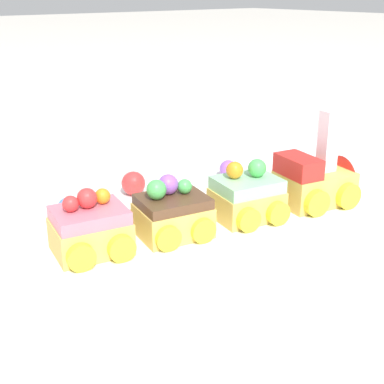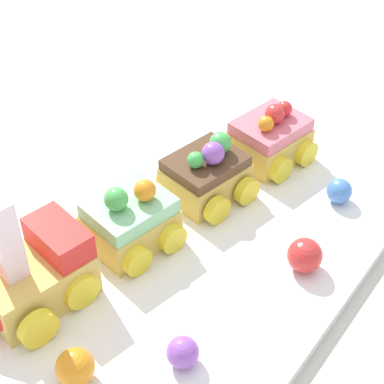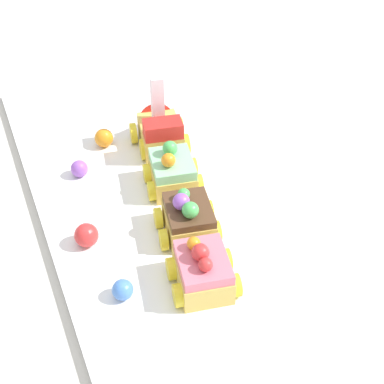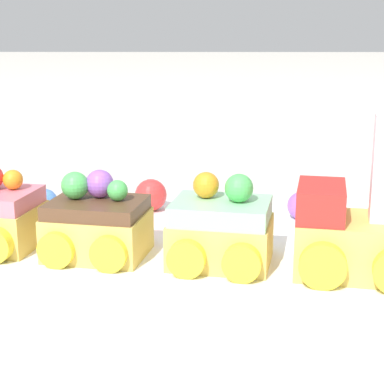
% 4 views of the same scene
% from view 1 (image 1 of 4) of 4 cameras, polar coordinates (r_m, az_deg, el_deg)
% --- Properties ---
extents(ground_plane, '(10.00, 10.00, 0.00)m').
position_cam_1_polar(ground_plane, '(0.62, 3.09, -3.84)').
color(ground_plane, beige).
extents(display_board, '(0.77, 0.34, 0.01)m').
position_cam_1_polar(display_board, '(0.61, 3.10, -3.33)').
color(display_board, white).
rests_on(display_board, ground_plane).
extents(cake_train_locomotive, '(0.12, 0.09, 0.11)m').
position_cam_1_polar(cake_train_locomotive, '(0.67, 13.46, 1.25)').
color(cake_train_locomotive, '#E0BC56').
rests_on(cake_train_locomotive, display_board).
extents(cake_car_mint, '(0.08, 0.09, 0.07)m').
position_cam_1_polar(cake_car_mint, '(0.61, 5.85, -0.57)').
color(cake_car_mint, '#E0BC56').
rests_on(cake_car_mint, display_board).
extents(cake_car_chocolate, '(0.08, 0.09, 0.06)m').
position_cam_1_polar(cake_car_chocolate, '(0.57, -2.27, -2.28)').
color(cake_car_chocolate, '#E0BC56').
rests_on(cake_car_chocolate, display_board).
extents(cake_car_strawberry, '(0.08, 0.09, 0.07)m').
position_cam_1_polar(cake_car_strawberry, '(0.54, -10.81, -3.95)').
color(cake_car_strawberry, '#E0BC56').
rests_on(cake_car_strawberry, display_board).
extents(gumball_orange, '(0.03, 0.03, 0.03)m').
position_cam_1_polar(gumball_orange, '(0.74, 9.97, 2.43)').
color(gumball_orange, orange).
rests_on(gumball_orange, display_board).
extents(gumball_blue, '(0.02, 0.02, 0.02)m').
position_cam_1_polar(gumball_blue, '(0.62, -13.05, -1.65)').
color(gumball_blue, '#4C84E0').
rests_on(gumball_blue, display_board).
extents(gumball_red, '(0.03, 0.03, 0.03)m').
position_cam_1_polar(gumball_red, '(0.68, -6.27, 0.92)').
color(gumball_red, red).
rests_on(gumball_red, display_board).
extents(gumball_purple, '(0.02, 0.02, 0.02)m').
position_cam_1_polar(gumball_purple, '(0.74, 3.90, 2.46)').
color(gumball_purple, '#9956C6').
rests_on(gumball_purple, display_board).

